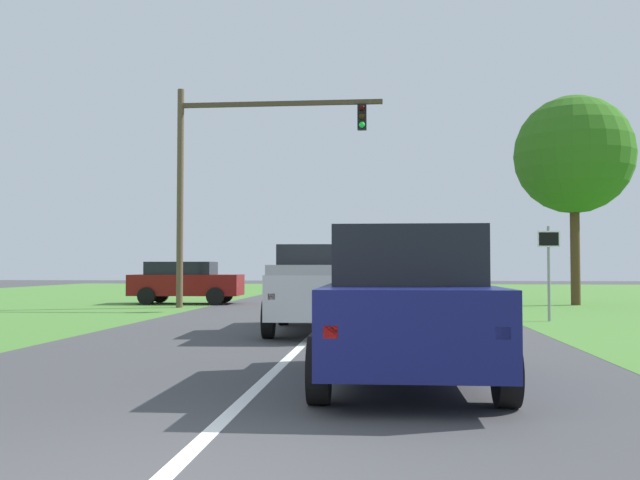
% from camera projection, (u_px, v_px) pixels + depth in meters
% --- Properties ---
extents(ground_plane, '(120.00, 120.00, 0.00)m').
position_uv_depth(ground_plane, '(316.00, 332.00, 15.97)').
color(ground_plane, '#424244').
extents(lane_centre_stripe, '(0.16, 40.85, 0.01)m').
position_uv_depth(lane_centre_stripe, '(167.00, 473.00, 5.02)').
color(lane_centre_stripe, white).
rests_on(lane_centre_stripe, ground_plane).
extents(red_suv_near, '(2.24, 4.56, 1.95)m').
position_uv_depth(red_suv_near, '(406.00, 303.00, 8.98)').
color(red_suv_near, navy).
rests_on(red_suv_near, ground_plane).
extents(pickup_truck_lead, '(2.37, 5.52, 1.95)m').
position_uv_depth(pickup_truck_lead, '(319.00, 288.00, 16.11)').
color(pickup_truck_lead, silver).
rests_on(pickup_truck_lead, ground_plane).
extents(traffic_light, '(7.46, 0.40, 7.95)m').
position_uv_depth(traffic_light, '(231.00, 163.00, 25.57)').
color(traffic_light, brown).
rests_on(traffic_light, ground_plane).
extents(keep_moving_sign, '(0.60, 0.09, 2.58)m').
position_uv_depth(keep_moving_sign, '(549.00, 260.00, 19.17)').
color(keep_moving_sign, gray).
rests_on(keep_moving_sign, ground_plane).
extents(oak_tree_right, '(4.55, 4.55, 8.09)m').
position_uv_depth(oak_tree_right, '(574.00, 155.00, 27.40)').
color(oak_tree_right, '#4C351E').
rests_on(oak_tree_right, ground_plane).
extents(crossing_suv_far, '(4.39, 2.22, 1.67)m').
position_uv_depth(crossing_suv_far, '(186.00, 281.00, 28.24)').
color(crossing_suv_far, maroon).
rests_on(crossing_suv_far, ground_plane).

